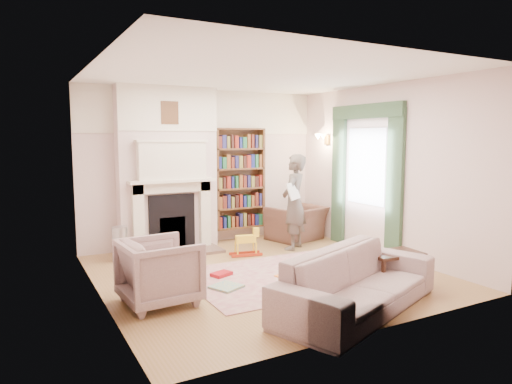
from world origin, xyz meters
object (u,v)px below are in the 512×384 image
man_reading (294,202)px  coffee_table (394,269)px  paraffin_heater (120,244)px  rocking_horse (246,242)px  armchair_left (160,271)px  armchair_reading (296,223)px  sofa (358,281)px  bookcase (239,178)px

man_reading → coffee_table: (0.06, -2.31, -0.60)m
paraffin_heater → rocking_horse: paraffin_heater is taller
armchair_left → paraffin_heater: 2.12m
armchair_left → rocking_horse: bearing=-56.2°
paraffin_heater → man_reading: bearing=-12.6°
rocking_horse → coffee_table: bearing=-54.2°
armchair_reading → paraffin_heater: bearing=-15.0°
man_reading → rocking_horse: (-0.96, -0.02, -0.60)m
coffee_table → rocking_horse: 2.50m
armchair_left → sofa: size_ratio=0.37×
bookcase → armchair_reading: (0.97, -0.51, -0.86)m
coffee_table → paraffin_heater: 4.13m
armchair_reading → coffee_table: 2.94m
armchair_left → rocking_horse: size_ratio=1.63×
man_reading → coffee_table: bearing=54.5°
sofa → armchair_reading: bearing=46.4°
coffee_table → paraffin_heater: bearing=140.2°
armchair_reading → armchair_left: bearing=18.0°
armchair_left → coffee_table: size_ratio=1.21×
sofa → rocking_horse: size_ratio=4.44×
bookcase → sofa: 3.97m
bookcase → coffee_table: size_ratio=2.64×
man_reading → coffee_table: size_ratio=2.37×
bookcase → armchair_reading: bookcase is taller
armchair_reading → coffee_table: size_ratio=1.40×
armchair_left → sofa: armchair_left is taller
paraffin_heater → rocking_horse: 2.00m
armchair_left → coffee_table: 3.01m
coffee_table → paraffin_heater: (-2.90, 2.94, 0.05)m
paraffin_heater → armchair_left: bearing=-89.7°
bookcase → man_reading: size_ratio=1.12×
paraffin_heater → sofa: bearing=-60.6°
paraffin_heater → rocking_horse: size_ratio=1.06×
sofa → man_reading: (0.94, 2.75, 0.49)m
sofa → rocking_horse: 2.73m
man_reading → sofa: bearing=34.2°
armchair_reading → coffee_table: bearing=67.9°
sofa → paraffin_heater: sofa is taller
man_reading → coffee_table: 2.39m
coffee_table → rocking_horse: size_ratio=1.34×
bookcase → armchair_reading: size_ratio=1.89×
armchair_left → rocking_horse: 2.39m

